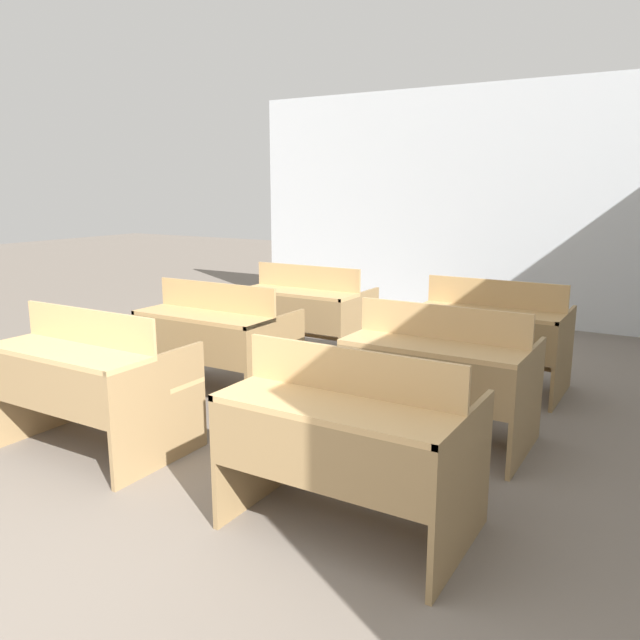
# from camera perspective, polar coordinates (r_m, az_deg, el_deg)

# --- Properties ---
(wall_back) EXTENTS (6.23, 0.06, 2.81)m
(wall_back) POSITION_cam_1_polar(r_m,az_deg,el_deg) (7.86, 14.77, 10.11)
(wall_back) COLOR silver
(wall_back) RESTS_ON ground_plane
(bench_front_left) EXTENTS (1.11, 0.75, 0.90)m
(bench_front_left) POSITION_cam_1_polar(r_m,az_deg,el_deg) (4.10, -20.25, -5.00)
(bench_front_left) COLOR #997B51
(bench_front_left) RESTS_ON ground_plane
(bench_front_right) EXTENTS (1.11, 0.75, 0.90)m
(bench_front_right) POSITION_cam_1_polar(r_m,az_deg,el_deg) (2.97, 2.64, -10.75)
(bench_front_right) COLOR #94764C
(bench_front_right) RESTS_ON ground_plane
(bench_second_left) EXTENTS (1.11, 0.75, 0.90)m
(bench_second_left) POSITION_cam_1_polar(r_m,az_deg,el_deg) (4.94, -9.47, -1.58)
(bench_second_left) COLOR olive
(bench_second_left) RESTS_ON ground_plane
(bench_second_right) EXTENTS (1.11, 0.75, 0.90)m
(bench_second_right) POSITION_cam_1_polar(r_m,az_deg,el_deg) (4.04, 10.85, -4.71)
(bench_second_right) COLOR #97794F
(bench_second_right) RESTS_ON ground_plane
(bench_third_left) EXTENTS (1.11, 0.75, 0.90)m
(bench_third_left) POSITION_cam_1_polar(r_m,az_deg,el_deg) (5.92, -1.22, 0.85)
(bench_third_left) COLOR #96774D
(bench_third_left) RESTS_ON ground_plane
(bench_third_right) EXTENTS (1.11, 0.75, 0.90)m
(bench_third_right) POSITION_cam_1_polar(r_m,az_deg,el_deg) (5.21, 15.49, -1.16)
(bench_third_right) COLOR olive
(bench_third_right) RESTS_ON ground_plane
(schoolbag) EXTENTS (0.33, 0.27, 0.39)m
(schoolbag) POSITION_cam_1_polar(r_m,az_deg,el_deg) (4.95, -26.43, -5.98)
(schoolbag) COLOR #2D6638
(schoolbag) RESTS_ON ground_plane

